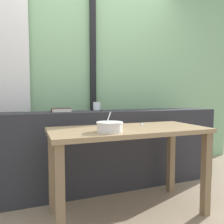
{
  "coord_description": "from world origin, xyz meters",
  "views": [
    {
      "loc": [
        -0.67,
        -1.65,
        0.99
      ],
      "look_at": [
        0.13,
        0.45,
        0.83
      ],
      "focal_mm": 35.2,
      "sensor_mm": 36.0,
      "label": 1
    }
  ],
  "objects_px": {
    "juice_glass": "(97,106)",
    "soup_bowl": "(110,127)",
    "closed_book": "(61,110)",
    "breakfast_table": "(129,142)",
    "fork_utensil": "(142,125)",
    "coaster_square": "(97,110)"
  },
  "relations": [
    {
      "from": "soup_bowl",
      "to": "breakfast_table",
      "type": "bearing_deg",
      "value": 31.58
    },
    {
      "from": "closed_book",
      "to": "juice_glass",
      "type": "bearing_deg",
      "value": 10.84
    },
    {
      "from": "juice_glass",
      "to": "closed_book",
      "type": "bearing_deg",
      "value": -169.16
    },
    {
      "from": "soup_bowl",
      "to": "fork_utensil",
      "type": "xyz_separation_m",
      "value": [
        0.41,
        0.26,
        -0.03
      ]
    },
    {
      "from": "breakfast_table",
      "to": "closed_book",
      "type": "height_order",
      "value": "closed_book"
    },
    {
      "from": "soup_bowl",
      "to": "coaster_square",
      "type": "bearing_deg",
      "value": 80.09
    },
    {
      "from": "breakfast_table",
      "to": "fork_utensil",
      "type": "distance_m",
      "value": 0.26
    },
    {
      "from": "fork_utensil",
      "to": "soup_bowl",
      "type": "bearing_deg",
      "value": -119.27
    },
    {
      "from": "fork_utensil",
      "to": "breakfast_table",
      "type": "bearing_deg",
      "value": -118.12
    },
    {
      "from": "juice_glass",
      "to": "soup_bowl",
      "type": "relative_size",
      "value": 0.45
    },
    {
      "from": "juice_glass",
      "to": "soup_bowl",
      "type": "height_order",
      "value": "juice_glass"
    },
    {
      "from": "closed_book",
      "to": "fork_utensil",
      "type": "relative_size",
      "value": 1.16
    },
    {
      "from": "coaster_square",
      "to": "closed_book",
      "type": "xyz_separation_m",
      "value": [
        -0.39,
        -0.07,
        0.02
      ]
    },
    {
      "from": "breakfast_table",
      "to": "coaster_square",
      "type": "relative_size",
      "value": 12.89
    },
    {
      "from": "closed_book",
      "to": "coaster_square",
      "type": "bearing_deg",
      "value": 10.84
    },
    {
      "from": "coaster_square",
      "to": "closed_book",
      "type": "bearing_deg",
      "value": -169.16
    },
    {
      "from": "breakfast_table",
      "to": "juice_glass",
      "type": "height_order",
      "value": "juice_glass"
    },
    {
      "from": "closed_book",
      "to": "soup_bowl",
      "type": "bearing_deg",
      "value": -70.03
    },
    {
      "from": "breakfast_table",
      "to": "juice_glass",
      "type": "distance_m",
      "value": 0.7
    },
    {
      "from": "breakfast_table",
      "to": "closed_book",
      "type": "bearing_deg",
      "value": 129.82
    },
    {
      "from": "closed_book",
      "to": "fork_utensil",
      "type": "xyz_separation_m",
      "value": [
        0.66,
        -0.44,
        -0.12
      ]
    },
    {
      "from": "coaster_square",
      "to": "fork_utensil",
      "type": "height_order",
      "value": "coaster_square"
    }
  ]
}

